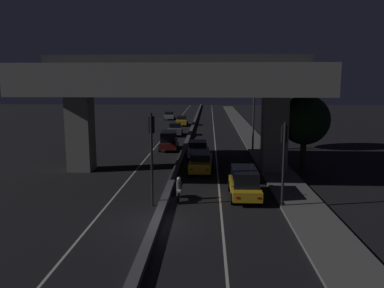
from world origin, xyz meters
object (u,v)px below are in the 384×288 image
(motorcycle_white_filtering_near, at_px, (179,190))
(car_grey_second_oncoming, at_px, (175,129))
(car_taxi_yellow_lead, at_px, (244,182))
(traffic_light_right_of_median, at_px, (284,150))
(pedestrian_on_sidewalk, at_px, (268,156))
(car_silver_fourth_oncoming, at_px, (170,115))
(car_taxi_yellow_third_oncoming, at_px, (182,121))
(car_dark_red_lead_oncoming, at_px, (169,140))
(car_white_third, at_px, (198,149))
(car_taxi_yellow_second, at_px, (201,162))
(street_lamp, at_px, (250,104))
(traffic_light_left_of_median, at_px, (152,143))

(motorcycle_white_filtering_near, bearing_deg, car_grey_second_oncoming, 4.03)
(car_taxi_yellow_lead, height_order, car_grey_second_oncoming, car_taxi_yellow_lead)
(traffic_light_right_of_median, distance_m, pedestrian_on_sidewalk, 10.73)
(traffic_light_right_of_median, bearing_deg, car_silver_fourth_oncoming, 103.11)
(car_taxi_yellow_lead, height_order, car_taxi_yellow_third_oncoming, car_taxi_yellow_lead)
(car_dark_red_lead_oncoming, relative_size, car_grey_second_oncoming, 1.03)
(car_silver_fourth_oncoming, bearing_deg, car_white_third, 8.07)
(car_taxi_yellow_second, height_order, car_taxi_yellow_third_oncoming, car_taxi_yellow_second)
(car_grey_second_oncoming, relative_size, pedestrian_on_sidewalk, 2.61)
(traffic_light_right_of_median, height_order, car_taxi_yellow_third_oncoming, traffic_light_right_of_median)
(traffic_light_right_of_median, height_order, car_taxi_yellow_second, traffic_light_right_of_median)
(car_taxi_yellow_third_oncoming, bearing_deg, car_white_third, 6.65)
(street_lamp, relative_size, car_white_third, 1.85)
(traffic_light_left_of_median, distance_m, motorcycle_white_filtering_near, 3.52)
(car_grey_second_oncoming, distance_m, pedestrian_on_sidewalk, 20.63)
(car_taxi_yellow_second, distance_m, car_silver_fourth_oncoming, 42.51)
(car_silver_fourth_oncoming, bearing_deg, pedestrian_on_sidewalk, 15.31)
(traffic_light_left_of_median, bearing_deg, car_white_third, 81.34)
(street_lamp, xyz_separation_m, car_taxi_yellow_lead, (-1.89, -15.65, -3.88))
(street_lamp, bearing_deg, traffic_light_right_of_median, -89.78)
(traffic_light_right_of_median, height_order, motorcycle_white_filtering_near, traffic_light_right_of_median)
(traffic_light_right_of_median, height_order, pedestrian_on_sidewalk, traffic_light_right_of_median)
(car_silver_fourth_oncoming, bearing_deg, car_taxi_yellow_second, 7.27)
(car_grey_second_oncoming, bearing_deg, car_taxi_yellow_lead, 11.39)
(street_lamp, bearing_deg, car_silver_fourth_oncoming, 109.49)
(car_white_third, height_order, car_silver_fourth_oncoming, car_white_third)
(traffic_light_right_of_median, xyz_separation_m, car_taxi_yellow_lead, (-1.96, 1.78, -2.37))
(car_taxi_yellow_third_oncoming, bearing_deg, traffic_light_left_of_median, 1.01)
(car_taxi_yellow_lead, bearing_deg, car_white_third, 14.39)
(car_taxi_yellow_third_oncoming, bearing_deg, car_taxi_yellow_second, 6.09)
(traffic_light_right_of_median, height_order, car_white_third, traffic_light_right_of_median)
(traffic_light_right_of_median, height_order, car_silver_fourth_oncoming, traffic_light_right_of_median)
(car_taxi_yellow_second, relative_size, pedestrian_on_sidewalk, 2.99)
(car_taxi_yellow_second, bearing_deg, street_lamp, -26.16)
(car_taxi_yellow_lead, distance_m, car_white_third, 12.85)
(car_taxi_yellow_lead, bearing_deg, car_grey_second_oncoming, 13.69)
(street_lamp, xyz_separation_m, car_silver_fourth_oncoming, (-11.68, 33.00, -4.09))
(street_lamp, bearing_deg, car_taxi_yellow_lead, -96.90)
(motorcycle_white_filtering_near, bearing_deg, car_taxi_yellow_lead, -81.25)
(traffic_light_left_of_median, height_order, motorcycle_white_filtering_near, traffic_light_left_of_median)
(motorcycle_white_filtering_near, xyz_separation_m, pedestrian_on_sidewalk, (6.78, 9.37, 0.34))
(car_taxi_yellow_third_oncoming, relative_size, car_silver_fourth_oncoming, 1.01)
(car_white_third, height_order, car_dark_red_lead_oncoming, car_dark_red_lead_oncoming)
(motorcycle_white_filtering_near, bearing_deg, pedestrian_on_sidewalk, -37.47)
(traffic_light_right_of_median, relative_size, pedestrian_on_sidewalk, 3.07)
(traffic_light_right_of_median, distance_m, car_taxi_yellow_third_oncoming, 41.60)
(traffic_light_right_of_median, relative_size, car_dark_red_lead_oncoming, 1.14)
(car_taxi_yellow_second, bearing_deg, car_taxi_yellow_lead, -155.51)
(pedestrian_on_sidewalk, bearing_deg, traffic_light_left_of_median, -128.22)
(car_white_third, relative_size, motorcycle_white_filtering_near, 2.42)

